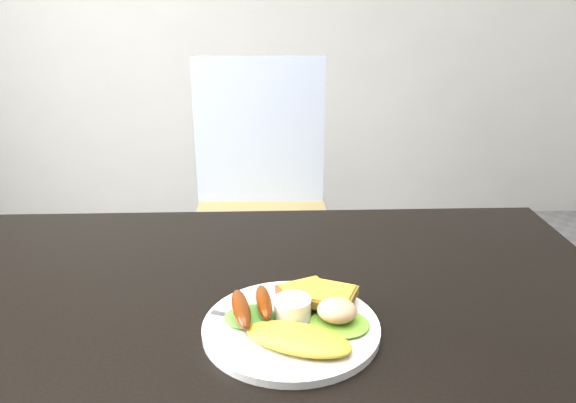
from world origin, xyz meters
name	(u,v)px	position (x,y,z in m)	size (l,w,h in m)	color
dining_table	(257,319)	(0.00, 0.00, 0.73)	(1.20, 0.80, 0.04)	black
dining_chair	(260,228)	(-0.01, 1.00, 0.45)	(0.46, 0.46, 0.05)	tan
person	(266,162)	(0.02, 0.63, 0.79)	(0.57, 0.38, 1.59)	navy
plate	(291,328)	(0.05, -0.07, 0.76)	(0.25, 0.25, 0.01)	white
lettuce_left	(250,316)	(-0.01, -0.05, 0.77)	(0.07, 0.07, 0.01)	#35841C
lettuce_right	(340,323)	(0.12, -0.07, 0.77)	(0.08, 0.08, 0.01)	#5FA432
omelette	(298,339)	(0.06, -0.12, 0.77)	(0.15, 0.07, 0.02)	gold
sausage_a	(241,309)	(-0.02, -0.06, 0.78)	(0.02, 0.10, 0.02)	#652D01
sausage_b	(264,302)	(0.01, -0.04, 0.78)	(0.02, 0.09, 0.02)	#692E01
ramekin	(293,308)	(0.05, -0.05, 0.78)	(0.05, 0.05, 0.03)	white
toast_a	(307,295)	(0.08, 0.00, 0.77)	(0.07, 0.07, 0.01)	brown
toast_b	(331,296)	(0.11, -0.02, 0.78)	(0.07, 0.07, 0.01)	olive
potato_salad	(337,310)	(0.11, -0.07, 0.79)	(0.06, 0.05, 0.03)	beige
fork	(258,322)	(0.00, -0.06, 0.76)	(0.15, 0.01, 0.00)	#ADAFB7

